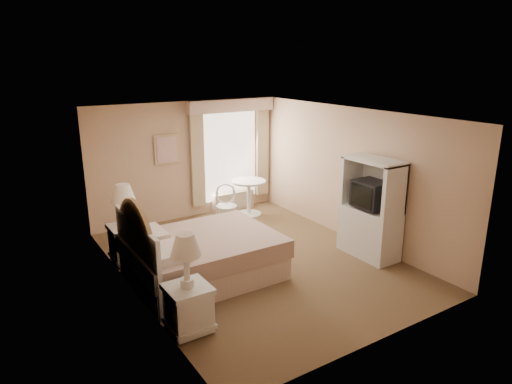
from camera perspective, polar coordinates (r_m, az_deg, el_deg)
room at (r=7.48m, az=0.00°, el=0.11°), size 4.21×5.51×2.51m
window at (r=10.19m, az=-3.08°, el=5.01°), size 2.05×0.22×2.51m
framed_art at (r=9.57m, az=-11.14°, el=5.26°), size 0.52×0.04×0.62m
bed at (r=7.25m, az=-7.36°, el=-7.95°), size 2.25×1.77×1.57m
nightstand_near at (r=5.90m, az=-8.51°, el=-12.74°), size 0.54×0.54×1.30m
nightstand_far at (r=8.03m, az=-15.88°, el=-4.98°), size 0.55×0.55×1.34m
round_table at (r=10.01m, az=-0.91°, el=0.00°), size 0.74×0.74×0.78m
cafe_chair at (r=9.34m, az=-3.76°, el=-1.32°), size 0.56×0.56×0.88m
armoire at (r=8.13m, az=14.13°, el=-2.94°), size 0.52×1.05×1.74m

